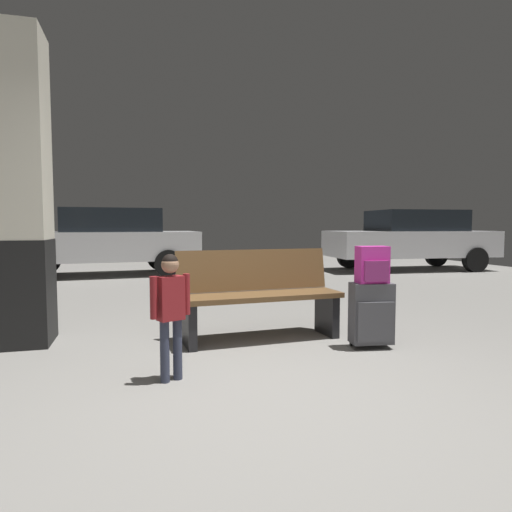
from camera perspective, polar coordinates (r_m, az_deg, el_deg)
ground_plane at (r=6.81m, az=-7.60°, el=-6.07°), size 18.00×18.00×0.10m
structural_pillar at (r=4.76m, az=-28.56°, el=7.38°), size 0.57×0.57×2.94m
bench at (r=4.43m, az=0.39°, el=-5.02°), size 1.63×0.63×0.89m
suitcase at (r=4.25m, az=14.67°, el=-7.19°), size 0.41×0.28×0.60m
backpack_bright at (r=4.19m, az=14.78°, el=-1.14°), size 0.29×0.21×0.34m
child at (r=3.27m, az=-11.00°, el=-6.00°), size 0.29×0.18×0.93m
parked_car_far at (r=10.58m, az=-18.67°, el=1.99°), size 4.20×2.00×1.51m
parked_car_side at (r=11.93m, az=19.32°, el=2.17°), size 4.21×2.03×1.51m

